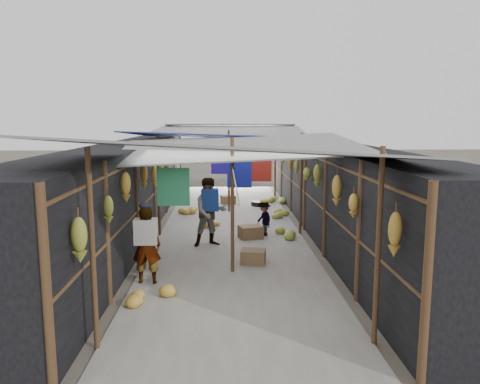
{
  "coord_description": "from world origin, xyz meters",
  "views": [
    {
      "loc": [
        -0.16,
        -5.69,
        2.92
      ],
      "look_at": [
        0.22,
        5.07,
        1.25
      ],
      "focal_mm": 35.0,
      "sensor_mm": 36.0,
      "label": 1
    }
  ],
  "objects": [
    {
      "name": "aisle_slab",
      "position": [
        0.0,
        6.5,
        0.01
      ],
      "size": [
        3.6,
        16.0,
        0.02
      ],
      "primitive_type": "cube",
      "color": "#9E998E",
      "rests_on": "ground"
    },
    {
      "name": "stall_left",
      "position": [
        -2.7,
        6.5,
        1.15
      ],
      "size": [
        1.4,
        15.0,
        2.3
      ],
      "primitive_type": "cube",
      "color": "black",
      "rests_on": "ground"
    },
    {
      "name": "hanging_bananas",
      "position": [
        -0.15,
        6.1,
        1.64
      ],
      "size": [
        3.96,
        13.94,
        0.81
      ],
      "color": "olive",
      "rests_on": "ground"
    },
    {
      "name": "floor_bananas",
      "position": [
        0.09,
        7.52,
        0.16
      ],
      "size": [
        4.04,
        9.76,
        0.36
      ],
      "color": "olive",
      "rests_on": "ground"
    },
    {
      "name": "stall_right",
      "position": [
        2.7,
        6.5,
        1.15
      ],
      "size": [
        1.4,
        15.0,
        2.3
      ],
      "primitive_type": "cube",
      "color": "black",
      "rests_on": "ground"
    },
    {
      "name": "crate_back",
      "position": [
        -0.01,
        10.37,
        0.15
      ],
      "size": [
        0.56,
        0.5,
        0.3
      ],
      "primitive_type": "cube",
      "rotation": [
        0.0,
        0.0,
        0.25
      ],
      "color": "brown",
      "rests_on": "ground"
    },
    {
      "name": "crate_mid",
      "position": [
        0.43,
        3.52,
        0.15
      ],
      "size": [
        0.55,
        0.47,
        0.29
      ],
      "primitive_type": "cube",
      "rotation": [
        0.0,
        0.0,
        -0.16
      ],
      "color": "brown",
      "rests_on": "ground"
    },
    {
      "name": "crate_near",
      "position": [
        0.49,
        5.55,
        0.16
      ],
      "size": [
        0.65,
        0.57,
        0.33
      ],
      "primitive_type": "cube",
      "rotation": [
        0.0,
        0.0,
        0.29
      ],
      "color": "brown",
      "rests_on": "ground"
    },
    {
      "name": "vendor_elderly",
      "position": [
        -1.54,
        2.42,
        0.71
      ],
      "size": [
        0.53,
        0.37,
        1.42
      ],
      "primitive_type": "imported",
      "rotation": [
        0.0,
        0.0,
        3.09
      ],
      "color": "silver",
      "rests_on": "ground"
    },
    {
      "name": "ground",
      "position": [
        0.0,
        0.0,
        0.0
      ],
      "size": [
        80.0,
        80.0,
        0.0
      ],
      "primitive_type": "plane",
      "color": "#6B6356",
      "rests_on": "ground"
    },
    {
      "name": "black_basin",
      "position": [
        1.05,
        9.96,
        0.09
      ],
      "size": [
        0.57,
        0.57,
        0.17
      ],
      "primitive_type": "cylinder",
      "color": "black",
      "rests_on": "ground"
    },
    {
      "name": "shopper_blue",
      "position": [
        -0.48,
        4.93,
        0.8
      ],
      "size": [
        0.91,
        0.8,
        1.61
      ],
      "primitive_type": "imported",
      "rotation": [
        0.0,
        0.0,
        0.27
      ],
      "color": "#1C4D8E",
      "rests_on": "ground"
    },
    {
      "name": "market_canopy",
      "position": [
        0.02,
        6.84,
        2.4
      ],
      "size": [
        5.62,
        15.2,
        2.77
      ],
      "color": "brown",
      "rests_on": "ground"
    },
    {
      "name": "vendor_seated",
      "position": [
        0.84,
        5.79,
        0.45
      ],
      "size": [
        0.54,
        0.67,
        0.9
      ],
      "primitive_type": "imported",
      "rotation": [
        0.0,
        0.0,
        -1.16
      ],
      "color": "#453F3B",
      "rests_on": "ground"
    }
  ]
}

